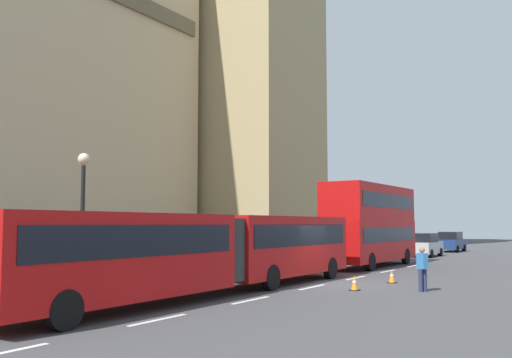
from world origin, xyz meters
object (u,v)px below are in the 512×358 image
(sedan_lead, at_px, (425,245))
(traffic_cone_middle, at_px, (392,276))
(traffic_cone_west, at_px, (354,283))
(sedan_trailing, at_px, (451,242))
(articulated_bus, at_px, (214,247))
(double_decker_bus, at_px, (371,222))
(pedestrian_near_cones, at_px, (422,268))
(street_lamp, at_px, (82,211))

(sedan_lead, bearing_deg, traffic_cone_middle, -168.24)
(sedan_lead, xyz_separation_m, traffic_cone_west, (-24.09, -3.97, -0.63))
(sedan_trailing, relative_size, traffic_cone_west, 7.59)
(articulated_bus, height_order, sedan_lead, articulated_bus)
(sedan_lead, bearing_deg, traffic_cone_west, -170.64)
(double_decker_bus, relative_size, pedestrian_near_cones, 5.83)
(double_decker_bus, height_order, pedestrian_near_cones, double_decker_bus)
(sedan_trailing, bearing_deg, pedestrian_near_cones, -168.72)
(traffic_cone_middle, bearing_deg, street_lamp, 138.10)
(articulated_bus, height_order, traffic_cone_west, articulated_bus)
(sedan_lead, height_order, sedan_trailing, same)
(double_decker_bus, distance_m, sedan_trailing, 21.47)
(sedan_lead, height_order, traffic_cone_west, sedan_lead)
(traffic_cone_middle, height_order, street_lamp, street_lamp)
(articulated_bus, relative_size, sedan_trailing, 4.22)
(articulated_bus, relative_size, double_decker_bus, 1.88)
(traffic_cone_west, xyz_separation_m, pedestrian_near_cones, (1.04, -2.35, 0.63))
(articulated_bus, bearing_deg, street_lamp, 116.71)
(double_decker_bus, relative_size, sedan_lead, 2.24)
(sedan_trailing, distance_m, pedestrian_near_cones, 33.06)
(articulated_bus, bearing_deg, sedan_lead, 0.22)
(sedan_lead, distance_m, traffic_cone_west, 24.42)
(sedan_trailing, distance_m, traffic_cone_west, 33.72)
(articulated_bus, relative_size, traffic_cone_middle, 32.02)
(double_decker_bus, height_order, sedan_lead, double_decker_bus)
(street_lamp, bearing_deg, sedan_trailing, -6.12)
(traffic_cone_middle, distance_m, street_lamp, 13.31)
(traffic_cone_middle, relative_size, pedestrian_near_cones, 0.34)
(traffic_cone_west, height_order, pedestrian_near_cones, pedestrian_near_cones)
(sedan_trailing, bearing_deg, sedan_lead, -179.11)
(street_lamp, bearing_deg, traffic_cone_west, -53.38)
(sedan_trailing, bearing_deg, double_decker_bus, -179.33)
(traffic_cone_middle, bearing_deg, double_decker_bus, 25.96)
(street_lamp, bearing_deg, articulated_bus, -63.29)
(traffic_cone_west, height_order, traffic_cone_middle, same)
(sedan_trailing, relative_size, pedestrian_near_cones, 2.60)
(articulated_bus, height_order, sedan_trailing, articulated_bus)
(sedan_trailing, xyz_separation_m, pedestrian_near_cones, (-32.42, -6.47, -0.00))
(traffic_cone_west, bearing_deg, sedan_lead, 9.36)
(sedan_lead, bearing_deg, articulated_bus, -179.78)
(sedan_trailing, xyz_separation_m, traffic_cone_middle, (-30.00, -4.44, -0.63))
(sedan_lead, xyz_separation_m, pedestrian_near_cones, (-23.05, -6.32, -0.00))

